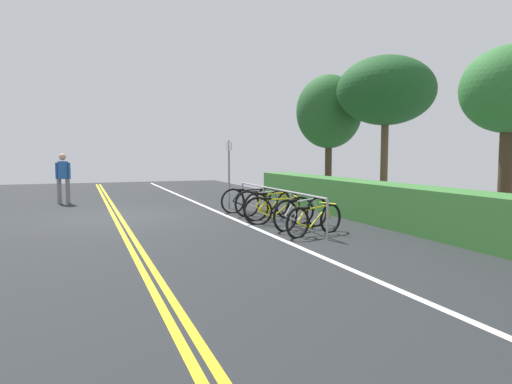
% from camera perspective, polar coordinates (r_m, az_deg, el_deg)
% --- Properties ---
extents(ground_plane, '(30.18, 13.88, 0.05)m').
position_cam_1_polar(ground_plane, '(13.13, -16.60, -3.03)').
color(ground_plane, '#232628').
extents(centre_line_yellow_inner, '(27.16, 0.10, 0.00)m').
position_cam_1_polar(centre_line_yellow_inner, '(13.13, -16.96, -2.93)').
color(centre_line_yellow_inner, gold).
rests_on(centre_line_yellow_inner, ground_plane).
extents(centre_line_yellow_outer, '(27.16, 0.10, 0.00)m').
position_cam_1_polar(centre_line_yellow_outer, '(13.14, -16.26, -2.90)').
color(centre_line_yellow_outer, gold).
rests_on(centre_line_yellow_outer, ground_plane).
extents(bike_lane_stripe_white, '(27.16, 0.12, 0.00)m').
position_cam_1_polar(bike_lane_stripe_white, '(13.62, -4.65, -2.45)').
color(bike_lane_stripe_white, white).
rests_on(bike_lane_stripe_white, ground_plane).
extents(bike_rack, '(5.21, 0.05, 0.84)m').
position_cam_1_polar(bike_rack, '(11.65, 2.48, -0.57)').
color(bike_rack, '#9EA0A5').
rests_on(bike_rack, ground_plane).
extents(bicycle_0, '(0.46, 1.83, 0.76)m').
position_cam_1_polar(bicycle_0, '(13.54, -0.71, -0.98)').
color(bicycle_0, black).
rests_on(bicycle_0, ground_plane).
extents(bicycle_1, '(0.46, 1.69, 0.75)m').
position_cam_1_polar(bicycle_1, '(12.81, 0.88, -1.33)').
color(bicycle_1, black).
rests_on(bicycle_1, ground_plane).
extents(bicycle_2, '(0.46, 1.70, 0.77)m').
position_cam_1_polar(bicycle_2, '(12.07, 1.99, -1.66)').
color(bicycle_2, black).
rests_on(bicycle_2, ground_plane).
extents(bicycle_3, '(0.61, 1.66, 0.72)m').
position_cam_1_polar(bicycle_3, '(11.25, 2.79, -2.27)').
color(bicycle_3, black).
rests_on(bicycle_3, ground_plane).
extents(bicycle_4, '(0.69, 1.68, 0.75)m').
position_cam_1_polar(bicycle_4, '(10.65, 5.58, -2.61)').
color(bicycle_4, black).
rests_on(bicycle_4, ground_plane).
extents(bicycle_5, '(0.67, 1.60, 0.68)m').
position_cam_1_polar(bicycle_5, '(9.88, 7.15, -3.41)').
color(bicycle_5, black).
rests_on(bicycle_5, ground_plane).
extents(pedestrian, '(0.32, 0.48, 1.69)m').
position_cam_1_polar(pedestrian, '(17.03, -22.48, 1.94)').
color(pedestrian, slate).
rests_on(pedestrian, ground_plane).
extents(sign_post_near, '(0.36, 0.09, 2.09)m').
position_cam_1_polar(sign_post_near, '(14.37, -3.32, 3.00)').
color(sign_post_near, gray).
rests_on(sign_post_near, ground_plane).
extents(hedge_backdrop, '(14.16, 1.01, 0.98)m').
position_cam_1_polar(hedge_backdrop, '(11.57, 16.41, -1.51)').
color(hedge_backdrop, '#387533').
rests_on(hedge_backdrop, ground_plane).
extents(tree_near_left, '(2.29, 2.29, 4.44)m').
position_cam_1_polar(tree_near_left, '(16.79, 8.90, 9.60)').
color(tree_near_left, '#473323').
rests_on(tree_near_left, ground_plane).
extents(tree_mid, '(2.99, 2.99, 4.68)m').
position_cam_1_polar(tree_mid, '(15.20, 15.55, 11.77)').
color(tree_mid, brown).
rests_on(tree_mid, ground_plane).
extents(tree_far_right, '(2.08, 2.08, 4.05)m').
position_cam_1_polar(tree_far_right, '(11.76, 28.55, 10.69)').
color(tree_far_right, '#473323').
rests_on(tree_far_right, ground_plane).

